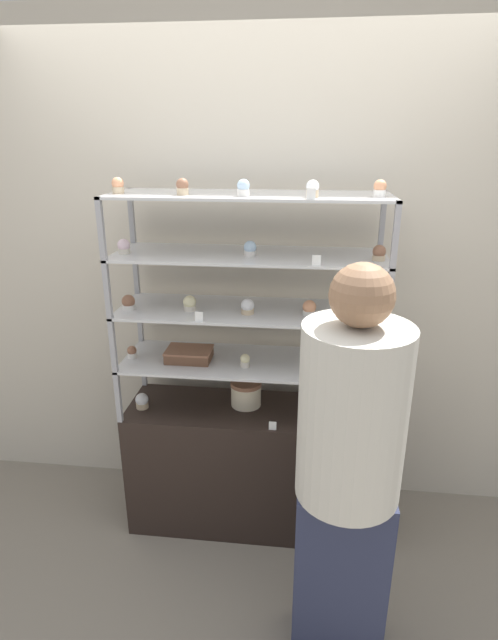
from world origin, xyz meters
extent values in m
plane|color=gray|center=(0.00, 0.00, 0.00)|extent=(20.00, 20.00, 0.00)
cube|color=beige|center=(0.00, 0.35, 1.30)|extent=(8.00, 0.05, 2.60)
cube|color=black|center=(0.00, 0.00, 0.34)|extent=(1.25, 0.41, 0.69)
cube|color=#99999E|center=(-0.61, 0.19, 0.82)|extent=(0.02, 0.02, 0.27)
cube|color=#99999E|center=(0.61, 0.19, 0.82)|extent=(0.02, 0.02, 0.27)
cube|color=#99999E|center=(-0.61, -0.19, 0.82)|extent=(0.02, 0.02, 0.27)
cube|color=#99999E|center=(0.61, -0.19, 0.82)|extent=(0.02, 0.02, 0.27)
cube|color=silver|center=(0.00, 0.00, 0.95)|extent=(1.25, 0.41, 0.01)
cube|color=#99999E|center=(-0.61, 0.19, 1.09)|extent=(0.02, 0.02, 0.27)
cube|color=#99999E|center=(0.61, 0.19, 1.09)|extent=(0.02, 0.02, 0.27)
cube|color=#99999E|center=(-0.61, -0.19, 1.09)|extent=(0.02, 0.02, 0.27)
cube|color=#99999E|center=(0.61, -0.19, 1.09)|extent=(0.02, 0.02, 0.27)
cube|color=silver|center=(0.00, 0.00, 1.22)|extent=(1.25, 0.41, 0.01)
cube|color=#99999E|center=(-0.61, 0.19, 1.36)|extent=(0.02, 0.02, 0.27)
cube|color=#99999E|center=(0.61, 0.19, 1.36)|extent=(0.02, 0.02, 0.27)
cube|color=#99999E|center=(-0.61, -0.19, 1.36)|extent=(0.02, 0.02, 0.27)
cube|color=#99999E|center=(0.61, -0.19, 1.36)|extent=(0.02, 0.02, 0.27)
cube|color=silver|center=(0.00, 0.00, 1.49)|extent=(1.25, 0.41, 0.01)
cube|color=#99999E|center=(-0.61, 0.19, 1.63)|extent=(0.02, 0.02, 0.27)
cube|color=#99999E|center=(0.61, 0.19, 1.63)|extent=(0.02, 0.02, 0.27)
cube|color=#99999E|center=(-0.61, -0.19, 1.63)|extent=(0.02, 0.02, 0.27)
cube|color=#99999E|center=(0.61, -0.19, 1.63)|extent=(0.02, 0.02, 0.27)
cube|color=silver|center=(0.00, 0.00, 1.76)|extent=(1.25, 0.41, 0.01)
cylinder|color=beige|center=(-0.02, 0.04, 0.75)|extent=(0.15, 0.15, 0.11)
cylinder|color=#8C5B42|center=(-0.02, 0.04, 0.81)|extent=(0.16, 0.16, 0.02)
cube|color=brown|center=(-0.30, -0.02, 0.98)|extent=(0.22, 0.15, 0.05)
cube|color=#8C5B42|center=(-0.30, -0.02, 1.01)|extent=(0.22, 0.16, 0.01)
cylinder|color=#CCB28C|center=(-0.55, -0.05, 0.70)|extent=(0.06, 0.06, 0.03)
sphere|color=white|center=(-0.55, -0.05, 0.74)|extent=(0.07, 0.07, 0.07)
cylinder|color=#CCB28C|center=(0.57, -0.07, 0.70)|extent=(0.06, 0.06, 0.03)
sphere|color=white|center=(0.57, -0.07, 0.74)|extent=(0.07, 0.07, 0.07)
cube|color=white|center=(0.13, -0.19, 0.71)|extent=(0.04, 0.00, 0.04)
cylinder|color=white|center=(-0.59, -0.03, 0.97)|extent=(0.04, 0.04, 0.03)
sphere|color=#8C5B42|center=(-0.59, -0.03, 1.00)|extent=(0.05, 0.05, 0.05)
cylinder|color=beige|center=(-0.01, -0.07, 0.97)|extent=(0.04, 0.04, 0.03)
sphere|color=#F4EAB2|center=(-0.01, -0.07, 1.00)|extent=(0.05, 0.05, 0.05)
cylinder|color=white|center=(0.57, -0.08, 0.97)|extent=(0.04, 0.04, 0.03)
sphere|color=silver|center=(0.57, -0.08, 1.00)|extent=(0.05, 0.05, 0.05)
cube|color=white|center=(0.41, -0.19, 0.98)|extent=(0.04, 0.00, 0.04)
cylinder|color=white|center=(-0.57, -0.06, 1.24)|extent=(0.06, 0.06, 0.02)
sphere|color=#8C5B42|center=(-0.57, -0.06, 1.27)|extent=(0.06, 0.06, 0.06)
cylinder|color=beige|center=(-0.28, -0.04, 1.24)|extent=(0.06, 0.06, 0.02)
sphere|color=#F4EAB2|center=(-0.28, -0.04, 1.27)|extent=(0.06, 0.06, 0.06)
cylinder|color=#CCB28C|center=(0.00, -0.06, 1.24)|extent=(0.06, 0.06, 0.02)
sphere|color=white|center=(0.00, -0.06, 1.27)|extent=(0.06, 0.06, 0.06)
cylinder|color=white|center=(0.28, -0.05, 1.24)|extent=(0.06, 0.06, 0.02)
sphere|color=#E5996B|center=(0.28, -0.05, 1.27)|extent=(0.06, 0.06, 0.06)
cylinder|color=white|center=(0.56, -0.10, 1.24)|extent=(0.06, 0.06, 0.02)
sphere|color=#8C5B42|center=(0.56, -0.10, 1.27)|extent=(0.06, 0.06, 0.06)
cube|color=white|center=(-0.20, -0.19, 1.25)|extent=(0.04, 0.00, 0.04)
cylinder|color=beige|center=(-0.57, -0.06, 1.51)|extent=(0.05, 0.05, 0.02)
sphere|color=silver|center=(-0.57, -0.06, 1.54)|extent=(0.06, 0.06, 0.06)
cylinder|color=white|center=(0.01, -0.04, 1.51)|extent=(0.05, 0.05, 0.02)
sphere|color=silver|center=(0.01, -0.04, 1.54)|extent=(0.06, 0.06, 0.06)
cylinder|color=#CCB28C|center=(0.57, -0.06, 1.51)|extent=(0.05, 0.05, 0.02)
sphere|color=#8C5B42|center=(0.57, -0.06, 1.54)|extent=(0.06, 0.06, 0.06)
cube|color=white|center=(0.30, -0.19, 1.52)|extent=(0.04, 0.00, 0.04)
cylinder|color=#CCB28C|center=(-0.57, -0.06, 1.78)|extent=(0.05, 0.05, 0.03)
sphere|color=#E5996B|center=(-0.57, -0.06, 1.81)|extent=(0.05, 0.05, 0.05)
cylinder|color=#CCB28C|center=(-0.28, -0.08, 1.78)|extent=(0.05, 0.05, 0.03)
sphere|color=#8C5B42|center=(-0.28, -0.08, 1.81)|extent=(0.05, 0.05, 0.05)
cylinder|color=white|center=(-0.01, -0.10, 1.78)|extent=(0.05, 0.05, 0.03)
sphere|color=silver|center=(-0.01, -0.10, 1.81)|extent=(0.05, 0.05, 0.05)
cylinder|color=#CCB28C|center=(0.28, -0.11, 1.78)|extent=(0.05, 0.05, 0.03)
sphere|color=white|center=(0.28, -0.11, 1.81)|extent=(0.05, 0.05, 0.05)
cylinder|color=white|center=(0.55, -0.06, 1.78)|extent=(0.05, 0.05, 0.03)
sphere|color=#E5996B|center=(0.55, -0.06, 1.81)|extent=(0.05, 0.05, 0.05)
cube|color=white|center=(0.27, -0.19, 1.79)|extent=(0.04, 0.00, 0.04)
cube|color=#282D47|center=(0.44, -0.68, 0.38)|extent=(0.36, 0.20, 0.76)
cylinder|color=beige|center=(0.44, -0.68, 1.09)|extent=(0.38, 0.38, 0.66)
sphere|color=#936B4C|center=(0.44, -0.68, 1.52)|extent=(0.21, 0.21, 0.21)
camera|label=1|loc=(0.26, -2.23, 2.00)|focal=28.00mm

